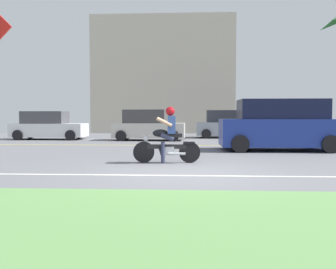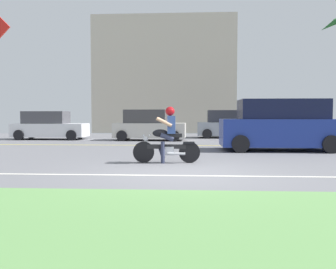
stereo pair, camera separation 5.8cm
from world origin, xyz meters
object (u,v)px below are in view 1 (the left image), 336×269
(parked_car_0, at_px, (48,126))
(parked_car_1, at_px, (148,126))
(suv_nearby, at_px, (279,126))
(motorcyclist, at_px, (167,139))
(parked_car_2, at_px, (228,125))

(parked_car_0, xyz_separation_m, parked_car_1, (5.67, -0.43, 0.03))
(suv_nearby, height_order, parked_car_1, suv_nearby)
(motorcyclist, height_order, parked_car_0, motorcyclist)
(parked_car_2, bearing_deg, suv_nearby, -82.32)
(parked_car_2, bearing_deg, motorcyclist, -104.41)
(motorcyclist, distance_m, parked_car_0, 12.17)
(parked_car_1, relative_size, parked_car_2, 0.97)
(parked_car_0, bearing_deg, parked_car_1, -4.34)
(suv_nearby, bearing_deg, parked_car_1, 136.20)
(motorcyclist, height_order, suv_nearby, suv_nearby)
(parked_car_2, bearing_deg, parked_car_1, -151.97)
(parked_car_2, bearing_deg, parked_car_0, -168.89)
(parked_car_1, height_order, parked_car_2, parked_car_2)
(suv_nearby, xyz_separation_m, parked_car_0, (-11.34, 5.86, -0.21))
(motorcyclist, height_order, parked_car_1, parked_car_1)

